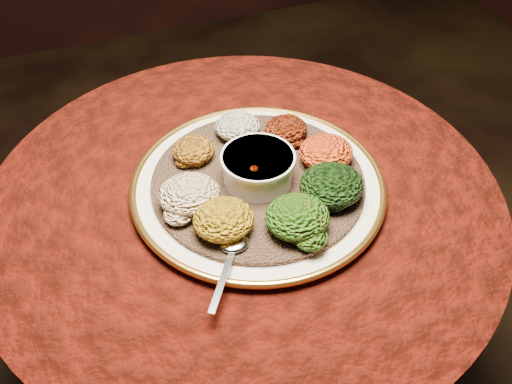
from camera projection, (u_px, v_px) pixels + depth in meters
name	position (u px, v px, depth m)	size (l,w,h in m)	color
table	(245.00, 254.00, 1.18)	(0.96, 0.96, 0.73)	black
platter	(258.00, 185.00, 1.05)	(0.56, 0.56, 0.02)	white
injera	(258.00, 181.00, 1.04)	(0.39, 0.39, 0.01)	brown
stew_bowl	(258.00, 166.00, 1.02)	(0.13, 0.13, 0.06)	silver
spoon	(233.00, 249.00, 0.91)	(0.10, 0.13, 0.01)	silver
portion_ayib	(237.00, 126.00, 1.12)	(0.09, 0.08, 0.04)	silver
portion_kitfo	(286.00, 129.00, 1.11)	(0.08, 0.08, 0.04)	black
portion_tikil	(326.00, 152.00, 1.06)	(0.10, 0.10, 0.05)	#A3660D
portion_gomen	(332.00, 185.00, 0.99)	(0.11, 0.11, 0.05)	black
portion_mixveg	(297.00, 217.00, 0.94)	(0.11, 0.10, 0.05)	#952209
portion_kik	(224.00, 219.00, 0.93)	(0.10, 0.10, 0.05)	#B58310
portion_timatim	(189.00, 194.00, 0.98)	(0.11, 0.10, 0.05)	maroon
portion_shiro	(193.00, 150.00, 1.07)	(0.08, 0.08, 0.04)	#985F12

